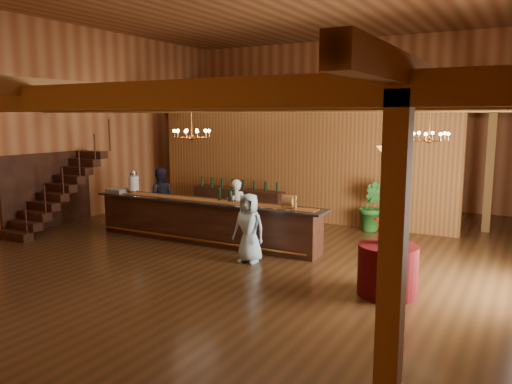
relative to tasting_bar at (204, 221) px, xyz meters
The scene contains 26 objects.
floor 1.38m from the tasting_bar, ahead, with size 14.00×14.00×0.00m, color #422813.
wall_back 7.42m from the tasting_bar, 79.61° to the left, with size 12.00×0.10×5.50m, color #A86A3D.
wall_left 5.23m from the tasting_bar, behind, with size 0.10×14.00×5.50m, color #A86A3D.
beam_grid 3.05m from the tasting_bar, 19.94° to the left, with size 11.90×13.90×0.39m.
support_posts 1.76m from the tasting_bar, 23.12° to the right, with size 9.20×10.20×3.20m.
partition_wall 3.69m from the tasting_bar, 77.35° to the left, with size 9.00×0.18×3.10m, color brown.
staircase 4.28m from the tasting_bar, 169.36° to the right, with size 1.00×2.80×2.00m.
backroom_boxes 5.54m from the tasting_bar, 79.79° to the left, with size 4.10×0.60×1.10m.
tasting_bar is the anchor object (origin of this frame).
beverage_dispenser 2.34m from the tasting_bar, behind, with size 0.26×0.26×0.60m.
glass_rack_tray 2.69m from the tasting_bar, behind, with size 0.50×0.50×0.10m, color gray.
raffle_drum 2.33m from the tasting_bar, ahead, with size 0.34×0.24×0.30m.
bar_bottle_0 0.75m from the tasting_bar, 18.71° to the left, with size 0.07×0.07×0.30m, color black.
bar_bottle_1 0.91m from the tasting_bar, 11.18° to the left, with size 0.07×0.07×0.30m, color black.
bar_bottle_2 1.00m from the tasting_bar, ahead, with size 0.07×0.07×0.30m, color black.
backbar_shelf 3.09m from the tasting_bar, 106.12° to the left, with size 3.00×0.47×0.84m, color #3F2113.
round_table 4.93m from the tasting_bar, 16.63° to the right, with size 0.99×0.99×0.86m, color #510303.
chandelier_left 2.16m from the tasting_bar, 81.86° to the right, with size 0.80×0.80×0.75m.
chandelier_right 5.39m from the tasting_bar, 17.09° to the left, with size 0.80×0.80×0.79m.
pendant_lamp 5.28m from the tasting_bar, 16.63° to the right, with size 0.52×0.52×0.90m.
bartender 0.89m from the tasting_bar, 59.09° to the left, with size 0.53×0.35×1.46m, color white.
staff_second 2.24m from the tasting_bar, 157.39° to the left, with size 0.78×0.60×1.60m, color black.
guest 1.96m from the tasting_bar, 27.08° to the right, with size 0.70×0.45×1.43m, color #A0CCDE.
floor_plant 4.42m from the tasting_bar, 43.83° to the left, with size 0.74×0.60×1.34m, color #24601F.
table_flowers 4.89m from the tasting_bar, 15.35° to the right, with size 0.48×0.42×0.53m, color #B91703.
table_vase 4.82m from the tasting_bar, 15.29° to the right, with size 0.16×0.16×0.33m, color #AA662B.
Camera 1 is at (5.44, -9.48, 3.00)m, focal length 35.00 mm.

